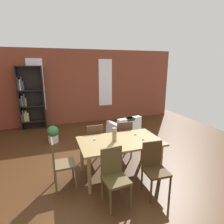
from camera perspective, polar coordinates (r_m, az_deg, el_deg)
ground_plane at (r=4.47m, az=-5.01°, el=-16.35°), size 9.76×9.76×0.00m
back_wall_brick at (r=7.45m, az=-12.00°, el=7.45°), size 8.51×0.12×2.87m
window_pane_0 at (r=7.33m, az=-22.32°, el=7.73°), size 0.55×0.02×1.86m
window_pane_1 at (r=7.64m, az=-2.05°, el=8.98°), size 0.55×0.02×1.86m
dining_table at (r=3.86m, az=2.50°, el=-9.94°), size 1.67×0.99×0.78m
vase_on_table at (r=3.74m, az=0.73°, el=-6.98°), size 0.09×0.09×0.28m
tealight_candle_0 at (r=3.86m, az=-5.37°, el=-8.30°), size 0.04×0.04×0.03m
tealight_candle_1 at (r=3.90m, az=9.60°, el=-8.21°), size 0.04×0.04×0.03m
tealight_candle_2 at (r=4.13m, az=7.22°, el=-6.80°), size 0.04×0.04×0.03m
dining_chair_near_left at (r=3.24m, az=0.67°, el=-18.63°), size 0.43×0.43×0.95m
dining_chair_far_left at (r=4.46m, az=-5.51°, el=-9.02°), size 0.41×0.41×0.95m
dining_chair_far_right at (r=4.67m, az=3.50°, el=-7.88°), size 0.43×0.43×0.95m
dining_chair_head_left at (r=3.72m, az=-15.75°, el=-14.52°), size 0.41×0.41×0.95m
dining_chair_near_right at (r=3.53m, az=12.90°, el=-16.03°), size 0.42×0.42×0.95m
bookshelf_tall at (r=7.24m, az=-24.08°, el=3.82°), size 0.86×0.29×2.26m
armchair_white at (r=5.88m, az=3.72°, el=-5.61°), size 0.96×0.96×0.75m
potted_plant_by_shelf at (r=5.87m, az=-17.68°, el=-6.37°), size 0.33×0.33×0.52m
striped_rug at (r=5.69m, az=6.15°, el=-9.35°), size 1.68×0.91×0.01m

